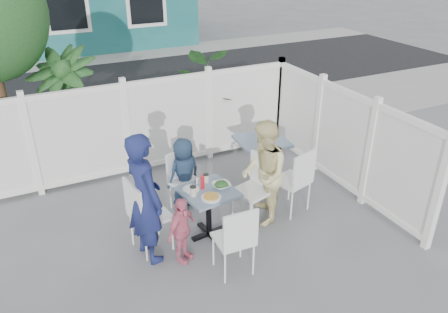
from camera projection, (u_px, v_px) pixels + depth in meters
name	position (u px, v px, depth m)	size (l,w,h in m)	color
ground	(176.00, 259.00, 5.47)	(80.00, 80.00, 0.00)	slate
near_sidewalk	(108.00, 143.00, 8.52)	(24.00, 2.60, 0.01)	gray
street	(76.00, 90.00, 11.48)	(24.00, 5.00, 0.01)	black
far_sidewalk	(60.00, 62.00, 13.97)	(24.00, 1.60, 0.01)	gray
fence_back	(128.00, 132.00, 7.08)	(5.86, 0.08, 1.60)	white
fence_right	(342.00, 141.00, 6.77)	(0.08, 3.66, 1.60)	white
potted_shrub_a	(67.00, 111.00, 7.21)	(1.15, 1.15, 2.06)	#173B1E
potted_shrub_b	(215.00, 101.00, 8.26)	(1.49, 1.29, 1.65)	#173B1E
main_table	(208.00, 201.00, 5.68)	(0.73, 0.73, 0.69)	#495D7E
spare_table	(262.00, 150.00, 6.88)	(0.78, 0.78, 0.78)	#495D7E
chair_left	(144.00, 211.00, 5.38)	(0.52, 0.53, 1.01)	white
chair_right	(256.00, 184.00, 6.03)	(0.53, 0.54, 0.97)	white
chair_back	(182.00, 176.00, 6.34)	(0.52, 0.51, 0.87)	white
chair_near	(236.00, 236.00, 4.99)	(0.44, 0.43, 0.94)	white
chair_spare	(297.00, 177.00, 6.16)	(0.56, 0.55, 1.00)	white
man	(145.00, 198.00, 5.17)	(0.61, 0.40, 1.68)	navy
woman	(264.00, 173.00, 5.91)	(0.72, 0.56, 1.49)	#DEC44B
boy	(184.00, 173.00, 6.35)	(0.52, 0.34, 1.07)	#1C2E47
toddler	(182.00, 231.00, 5.26)	(0.52, 0.22, 0.89)	#DC6B89
plate_main	(211.00, 197.00, 5.45)	(0.25, 0.25, 0.02)	white
plate_side	(191.00, 189.00, 5.63)	(0.22, 0.22, 0.01)	white
salad_bowl	(221.00, 185.00, 5.68)	(0.23, 0.23, 0.06)	white
coffee_cup_a	(193.00, 191.00, 5.48)	(0.08, 0.08, 0.12)	beige
coffee_cup_b	(206.00, 179.00, 5.78)	(0.07, 0.07, 0.11)	beige
ketchup_bottle	(202.00, 183.00, 5.62)	(0.05, 0.05, 0.17)	red
salt_shaker	(197.00, 181.00, 5.77)	(0.03, 0.03, 0.08)	white
pepper_shaker	(196.00, 180.00, 5.78)	(0.03, 0.03, 0.07)	black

